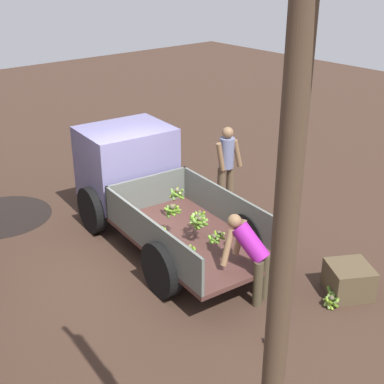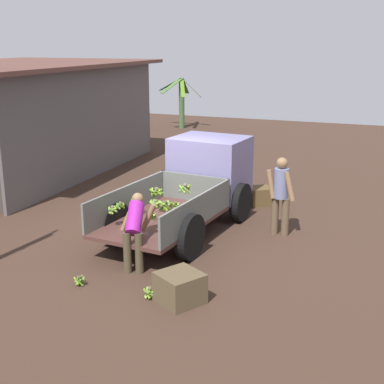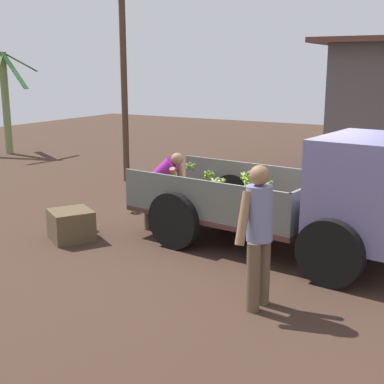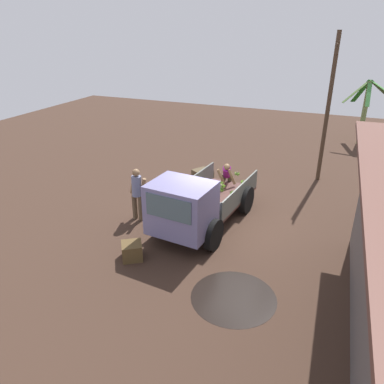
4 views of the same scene
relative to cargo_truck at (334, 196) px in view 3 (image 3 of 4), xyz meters
name	(u,v)px [view 3 (image 3 of 4)]	position (x,y,z in m)	size (l,w,h in m)	color
ground	(288,238)	(-0.92, 0.70, -1.00)	(36.00, 36.00, 0.00)	#3D2A1F
cargo_truck	(334,196)	(0.00, 0.00, 0.00)	(4.70, 2.38, 1.91)	#4C2D27
utility_pole	(123,63)	(-6.12, 3.11, 1.94)	(1.28, 0.16, 5.66)	#483526
banana_palm_1	(5,99)	(-12.16, 4.64, 0.80)	(2.25, 2.26, 3.30)	olive
person_foreground_visitor	(258,230)	(-0.33, -2.00, -0.03)	(0.37, 0.67, 1.74)	brown
person_worker_loading	(161,184)	(-3.10, 0.12, -0.19)	(0.77, 0.71, 1.39)	#463C29
banana_bunch_on_ground_0	(134,208)	(-4.13, 0.69, -0.90)	(0.23, 0.22, 0.18)	#413B2A
banana_bunch_on_ground_1	(89,225)	(-4.12, -0.67, -0.88)	(0.27, 0.26, 0.21)	brown
banana_bunch_on_ground_2	(85,228)	(-4.02, -0.88, -0.87)	(0.30, 0.30, 0.24)	#4E4733
wooden_crate_0	(71,225)	(-4.06, -1.18, -0.74)	(0.66, 0.66, 0.51)	brown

